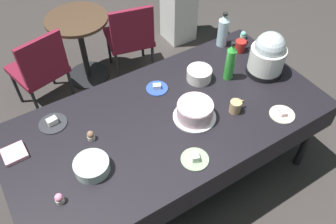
# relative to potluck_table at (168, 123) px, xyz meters

# --- Properties ---
(ground) EXTENTS (9.00, 9.00, 0.00)m
(ground) POSITION_rel_potluck_table_xyz_m (0.00, 0.00, -0.69)
(ground) COLOR #383330
(potluck_table) EXTENTS (2.20, 1.10, 0.75)m
(potluck_table) POSITION_rel_potluck_table_xyz_m (0.00, 0.00, 0.00)
(potluck_table) COLOR black
(potluck_table) RESTS_ON ground
(frosted_layer_cake) EXTENTS (0.29, 0.29, 0.13)m
(frosted_layer_cake) POSITION_rel_potluck_table_xyz_m (0.15, -0.10, 0.12)
(frosted_layer_cake) COLOR silver
(frosted_layer_cake) RESTS_ON potluck_table
(slow_cooker) EXTENTS (0.27, 0.27, 0.35)m
(slow_cooker) POSITION_rel_potluck_table_xyz_m (0.87, 0.01, 0.22)
(slow_cooker) COLOR black
(slow_cooker) RESTS_ON potluck_table
(glass_salad_bowl) EXTENTS (0.21, 0.21, 0.07)m
(glass_salad_bowl) POSITION_rel_potluck_table_xyz_m (-0.61, -0.12, 0.10)
(glass_salad_bowl) COLOR #B2C6BC
(glass_salad_bowl) RESTS_ON potluck_table
(ceramic_snack_bowl) EXTENTS (0.19, 0.19, 0.09)m
(ceramic_snack_bowl) POSITION_rel_potluck_table_xyz_m (0.40, 0.20, 0.11)
(ceramic_snack_bowl) COLOR silver
(ceramic_snack_bowl) RESTS_ON potluck_table
(dessert_plate_charcoal) EXTENTS (0.19, 0.19, 0.05)m
(dessert_plate_charcoal) POSITION_rel_potluck_table_xyz_m (-0.68, 0.36, 0.07)
(dessert_plate_charcoal) COLOR #2D2D33
(dessert_plate_charcoal) RESTS_ON potluck_table
(dessert_plate_cream) EXTENTS (0.17, 0.17, 0.04)m
(dessert_plate_cream) POSITION_rel_potluck_table_xyz_m (0.67, -0.40, 0.07)
(dessert_plate_cream) COLOR beige
(dessert_plate_cream) RESTS_ON potluck_table
(dessert_plate_sage) EXTENTS (0.17, 0.17, 0.05)m
(dessert_plate_sage) POSITION_rel_potluck_table_xyz_m (-0.05, -0.38, 0.07)
(dessert_plate_sage) COLOR #8CA87F
(dessert_plate_sage) RESTS_ON potluck_table
(dessert_plate_cobalt) EXTENTS (0.16, 0.16, 0.04)m
(dessert_plate_cobalt) POSITION_rel_potluck_table_xyz_m (0.08, 0.28, 0.07)
(dessert_plate_cobalt) COLOR #2D4CB2
(dessert_plate_cobalt) RESTS_ON potluck_table
(cupcake_berry) EXTENTS (0.05, 0.05, 0.07)m
(cupcake_berry) POSITION_rel_potluck_table_xyz_m (-0.52, 0.10, 0.09)
(cupcake_berry) COLOR beige
(cupcake_berry) RESTS_ON potluck_table
(cupcake_lemon) EXTENTS (0.05, 0.05, 0.07)m
(cupcake_lemon) POSITION_rel_potluck_table_xyz_m (1.03, 0.43, 0.09)
(cupcake_lemon) COLOR beige
(cupcake_lemon) RESTS_ON potluck_table
(cupcake_cocoa) EXTENTS (0.05, 0.05, 0.07)m
(cupcake_cocoa) POSITION_rel_potluck_table_xyz_m (-0.84, -0.22, 0.09)
(cupcake_cocoa) COLOR beige
(cupcake_cocoa) RESTS_ON potluck_table
(soda_bottle_lime_soda) EXTENTS (0.07, 0.07, 0.32)m
(soda_bottle_lime_soda) POSITION_rel_potluck_table_xyz_m (0.60, 0.10, 0.21)
(soda_bottle_lime_soda) COLOR green
(soda_bottle_lime_soda) RESTS_ON potluck_table
(soda_bottle_water) EXTENTS (0.09, 0.09, 0.30)m
(soda_bottle_water) POSITION_rel_potluck_table_xyz_m (0.82, 0.46, 0.20)
(soda_bottle_water) COLOR silver
(soda_bottle_water) RESTS_ON potluck_table
(coffee_mug_tan) EXTENTS (0.12, 0.08, 0.09)m
(coffee_mug_tan) POSITION_rel_potluck_table_xyz_m (0.42, -0.20, 0.11)
(coffee_mug_tan) COLOR tan
(coffee_mug_tan) RESTS_ON potluck_table
(coffee_mug_red) EXTENTS (0.13, 0.09, 0.09)m
(coffee_mug_red) POSITION_rel_potluck_table_xyz_m (0.89, 0.31, 0.11)
(coffee_mug_red) COLOR #B2231E
(coffee_mug_red) RESTS_ON potluck_table
(paper_napkin_stack) EXTENTS (0.14, 0.14, 0.02)m
(paper_napkin_stack) POSITION_rel_potluck_table_xyz_m (-0.97, 0.24, 0.07)
(paper_napkin_stack) COLOR pink
(paper_napkin_stack) RESTS_ON potluck_table
(maroon_chair_left) EXTENTS (0.53, 0.53, 0.85)m
(maroon_chair_left) POSITION_rel_potluck_table_xyz_m (-0.53, 1.32, -0.20)
(maroon_chair_left) COLOR maroon
(maroon_chair_left) RESTS_ON ground
(maroon_chair_right) EXTENTS (0.52, 0.52, 0.85)m
(maroon_chair_right) POSITION_rel_potluck_table_xyz_m (0.38, 1.32, -0.20)
(maroon_chair_right) COLOR maroon
(maroon_chair_right) RESTS_ON ground
(round_cafe_table) EXTENTS (0.60, 0.60, 0.72)m
(round_cafe_table) POSITION_rel_potluck_table_xyz_m (-0.05, 1.55, -0.19)
(round_cafe_table) COLOR #473323
(round_cafe_table) RESTS_ON ground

